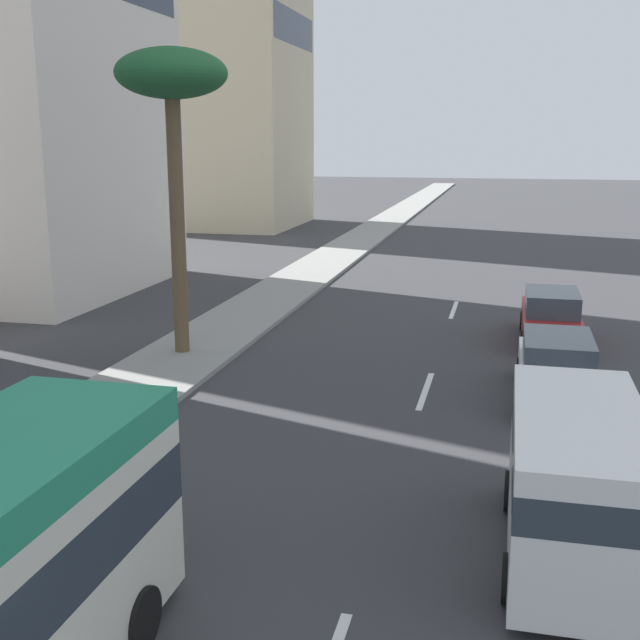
# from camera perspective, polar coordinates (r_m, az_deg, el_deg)

# --- Properties ---
(ground_plane) EXTENTS (198.00, 198.00, 0.00)m
(ground_plane) POSITION_cam_1_polar(r_m,az_deg,el_deg) (34.70, 10.01, 1.99)
(ground_plane) COLOR #38383A
(sidewalk_right) EXTENTS (162.00, 2.97, 0.15)m
(sidewalk_right) POSITION_cam_1_polar(r_m,az_deg,el_deg) (35.87, -1.86, 2.66)
(sidewalk_right) COLOR gray
(sidewalk_right) RESTS_ON ground_plane
(lane_stripe_mid) EXTENTS (3.20, 0.16, 0.01)m
(lane_stripe_mid) POSITION_cam_1_polar(r_m,az_deg,el_deg) (21.10, 7.57, -5.04)
(lane_stripe_mid) COLOR silver
(lane_stripe_mid) RESTS_ON ground_plane
(lane_stripe_far) EXTENTS (3.20, 0.16, 0.01)m
(lane_stripe_far) POSITION_cam_1_polar(r_m,az_deg,el_deg) (31.04, 9.57, 0.73)
(lane_stripe_far) COLOR silver
(lane_stripe_far) RESTS_ON ground_plane
(van_lead) EXTENTS (4.92, 2.10, 2.43)m
(van_lead) POSITION_cam_1_polar(r_m,az_deg,el_deg) (13.10, 17.91, -10.60)
(van_lead) COLOR white
(van_lead) RESTS_ON ground_plane
(car_second) EXTENTS (4.70, 1.87, 1.71)m
(car_second) POSITION_cam_1_polar(r_m,az_deg,el_deg) (20.80, 16.57, -3.44)
(car_second) COLOR white
(car_second) RESTS_ON ground_plane
(car_fourth) EXTENTS (4.64, 1.85, 1.71)m
(car_fourth) POSITION_cam_1_polar(r_m,az_deg,el_deg) (26.70, 16.20, 0.15)
(car_fourth) COLOR #A51E1E
(car_fourth) RESTS_ON ground_plane
(palm_tree) EXTENTS (3.18, 3.18, 8.82)m
(palm_tree) POSITION_cam_1_polar(r_m,az_deg,el_deg) (23.77, -10.57, 16.07)
(palm_tree) COLOR brown
(palm_tree) RESTS_ON sidewalk_right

